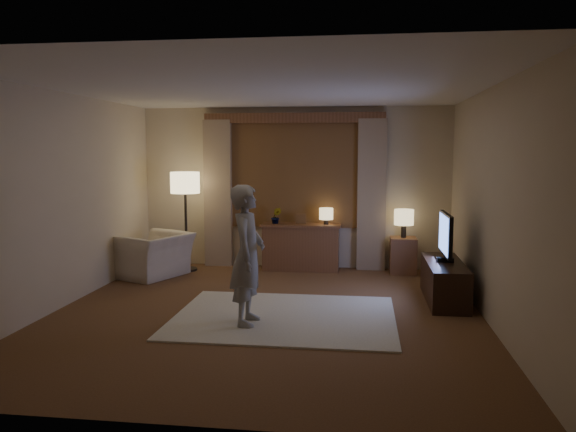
% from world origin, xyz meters
% --- Properties ---
extents(room, '(5.04, 5.54, 2.64)m').
position_xyz_m(room, '(0.00, 0.50, 1.33)').
color(room, brown).
rests_on(room, ground).
extents(rug, '(2.50, 2.00, 0.02)m').
position_xyz_m(rug, '(0.24, -0.14, 0.01)').
color(rug, beige).
rests_on(rug, floor).
extents(sideboard, '(1.20, 0.40, 0.70)m').
position_xyz_m(sideboard, '(0.14, 2.50, 0.35)').
color(sideboard, brown).
rests_on(sideboard, floor).
extents(picture_frame, '(0.16, 0.02, 0.20)m').
position_xyz_m(picture_frame, '(0.14, 2.50, 0.80)').
color(picture_frame, brown).
rests_on(picture_frame, sideboard).
extents(plant, '(0.17, 0.13, 0.30)m').
position_xyz_m(plant, '(-0.26, 2.50, 0.85)').
color(plant, '#999999').
rests_on(plant, sideboard).
extents(table_lamp_sideboard, '(0.22, 0.22, 0.30)m').
position_xyz_m(table_lamp_sideboard, '(0.54, 2.50, 0.90)').
color(table_lamp_sideboard, black).
rests_on(table_lamp_sideboard, sideboard).
extents(floor_lamp, '(0.46, 0.46, 1.57)m').
position_xyz_m(floor_lamp, '(-1.66, 2.21, 1.32)').
color(floor_lamp, black).
rests_on(floor_lamp, floor).
extents(armchair, '(1.20, 1.27, 0.65)m').
position_xyz_m(armchair, '(-2.03, 1.72, 0.33)').
color(armchair, beige).
rests_on(armchair, floor).
extents(side_table, '(0.40, 0.40, 0.56)m').
position_xyz_m(side_table, '(1.75, 2.45, 0.28)').
color(side_table, brown).
rests_on(side_table, floor).
extents(table_lamp_side, '(0.30, 0.30, 0.44)m').
position_xyz_m(table_lamp_side, '(1.75, 2.45, 0.87)').
color(table_lamp_side, black).
rests_on(table_lamp_side, side_table).
extents(tv_stand, '(0.45, 1.40, 0.50)m').
position_xyz_m(tv_stand, '(2.15, 0.86, 0.25)').
color(tv_stand, black).
rests_on(tv_stand, floor).
extents(tv, '(0.21, 0.86, 0.62)m').
position_xyz_m(tv, '(2.15, 0.86, 0.84)').
color(tv, black).
rests_on(tv, tv_stand).
extents(person, '(0.37, 0.56, 1.52)m').
position_xyz_m(person, '(-0.12, -0.45, 0.78)').
color(person, '#9E9B92').
rests_on(person, rug).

